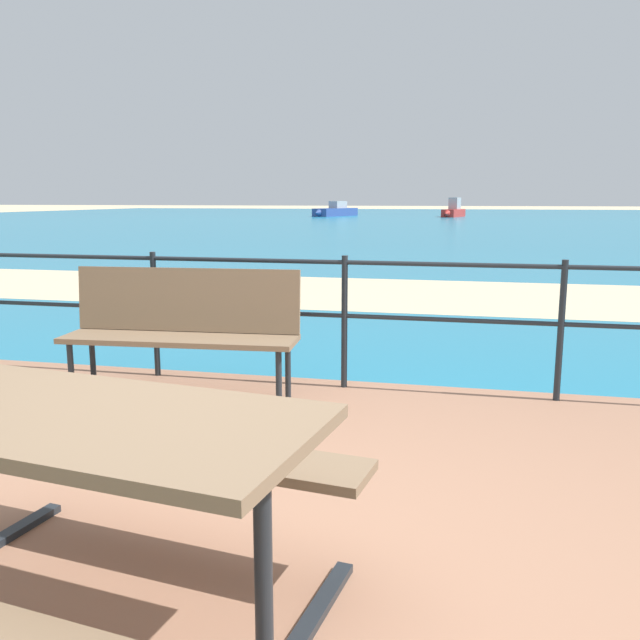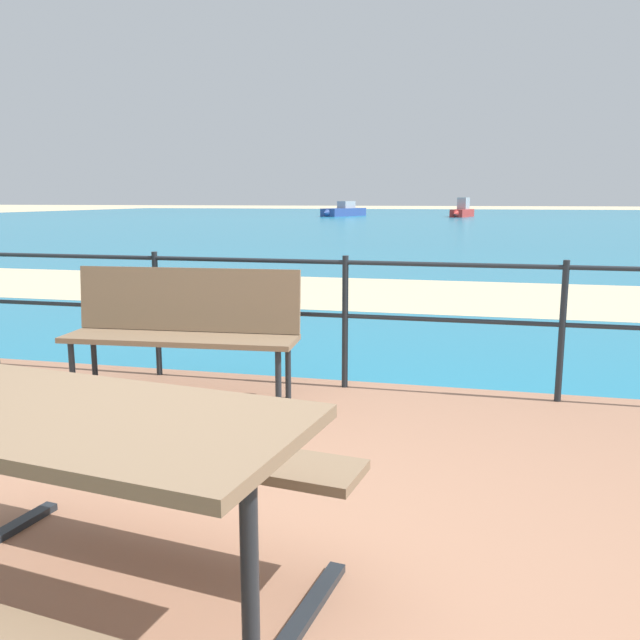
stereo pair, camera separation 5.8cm
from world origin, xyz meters
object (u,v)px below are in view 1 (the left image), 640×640
Objects in this scene: park_bench at (183,322)px; boat_near at (335,211)px; picnic_table at (56,470)px; boat_far at (453,211)px.

boat_near is at bearing 96.00° from park_bench.
park_bench is at bearing 29.08° from boat_near.
boat_near is (-8.62, 48.00, -0.19)m from park_bench.
park_bench reaches higher than picnic_table.
boat_far is (0.57, 47.77, -0.11)m from park_bench.
picnic_table is 50.25m from boat_far.
picnic_table is 51.34m from boat_near.
park_bench is (-0.71, 2.48, -0.04)m from picnic_table.
park_bench is at bearing 114.10° from picnic_table.
picnic_table is 0.32× the size of boat_near.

